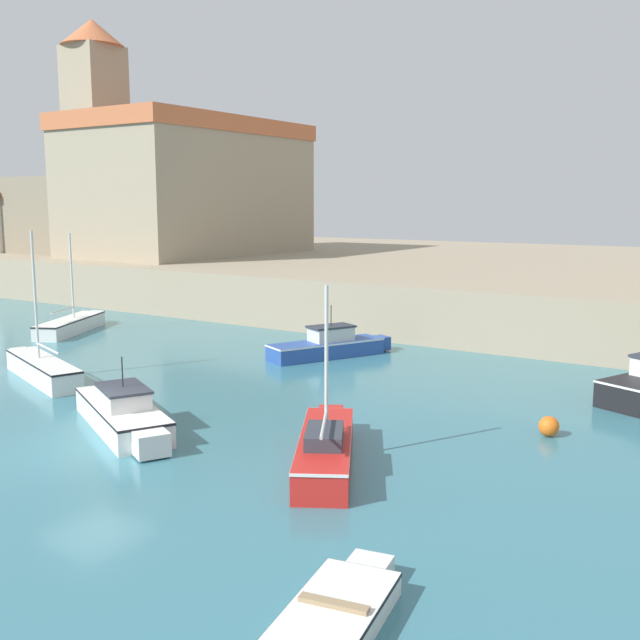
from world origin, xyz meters
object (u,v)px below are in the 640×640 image
at_px(dinghy_white_6, 336,613).
at_px(motorboat_white_4, 123,413).
at_px(fortress, 109,211).
at_px(sailboat_white_5, 42,368).
at_px(motorboat_blue_2, 329,346).
at_px(church, 179,181).
at_px(mooring_buoy, 549,426).
at_px(sailboat_red_1, 326,447).
at_px(sailboat_white_7, 72,324).

bearing_deg(dinghy_white_6, motorboat_white_4, 153.54).
relative_size(dinghy_white_6, fortress, 0.29).
bearing_deg(sailboat_white_5, motorboat_blue_2, 54.54).
xyz_separation_m(sailboat_white_5, church, (-16.78, 25.25, 7.87)).
bearing_deg(motorboat_white_4, motorboat_blue_2, 92.65).
xyz_separation_m(mooring_buoy, fortress, (-42.14, 20.88, 5.68)).
relative_size(sailboat_red_1, church, 0.31).
relative_size(sailboat_red_1, fortress, 0.44).
relative_size(motorboat_white_4, dinghy_white_6, 1.58).
relative_size(motorboat_blue_2, fortress, 0.44).
distance_m(sailboat_white_5, dinghy_white_6, 20.00).
height_order(mooring_buoy, church, church).
bearing_deg(motorboat_white_4, sailboat_white_7, 146.05).
distance_m(motorboat_white_4, fortress, 41.84).
distance_m(motorboat_blue_2, fortress, 34.61).
bearing_deg(church, sailboat_red_1, -41.34).
bearing_deg(dinghy_white_6, sailboat_white_5, 156.19).
bearing_deg(sailboat_red_1, mooring_buoy, 53.72).
height_order(dinghy_white_6, mooring_buoy, mooring_buoy).
xyz_separation_m(sailboat_white_5, fortress, (-23.91, 24.52, 5.51)).
relative_size(sailboat_red_1, mooring_buoy, 9.58).
bearing_deg(sailboat_white_5, church, 123.61).
relative_size(motorboat_blue_2, church, 0.32).
bearing_deg(fortress, sailboat_white_5, -45.72).
height_order(sailboat_white_5, sailboat_white_7, sailboat_white_5).
relative_size(motorboat_blue_2, dinghy_white_6, 1.53).
bearing_deg(sailboat_white_7, dinghy_white_6, -30.96).
xyz_separation_m(motorboat_white_4, fortress, (-31.33, 27.18, 5.47)).
bearing_deg(sailboat_white_7, church, 116.98).
xyz_separation_m(sailboat_white_5, sailboat_white_7, (-7.78, 7.58, -0.04)).
bearing_deg(dinghy_white_6, fortress, 142.33).
bearing_deg(dinghy_white_6, mooring_buoy, 90.32).
bearing_deg(motorboat_blue_2, sailboat_white_5, -125.46).
xyz_separation_m(motorboat_white_4, sailboat_white_5, (-7.42, 2.66, -0.04)).
relative_size(sailboat_red_1, motorboat_blue_2, 0.98).
distance_m(sailboat_white_7, fortress, 24.04).
height_order(motorboat_blue_2, motorboat_white_4, motorboat_blue_2).
xyz_separation_m(motorboat_blue_2, dinghy_white_6, (11.44, -17.70, -0.27)).
bearing_deg(motorboat_white_4, church, 130.93).
distance_m(sailboat_red_1, fortress, 46.67).
bearing_deg(motorboat_white_4, sailboat_white_5, 160.28).
xyz_separation_m(dinghy_white_6, mooring_buoy, (-0.07, 11.71, 0.07)).
bearing_deg(sailboat_white_5, sailboat_white_7, 135.77).
height_order(church, fortress, church).
distance_m(motorboat_blue_2, dinghy_white_6, 21.08).
bearing_deg(church, motorboat_blue_2, -33.47).
bearing_deg(sailboat_white_5, dinghy_white_6, -23.81).
bearing_deg(mooring_buoy, sailboat_white_5, -168.72).
xyz_separation_m(sailboat_white_5, mooring_buoy, (18.23, 3.64, -0.16)).
bearing_deg(church, sailboat_white_7, -63.02).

